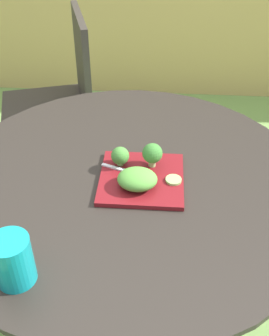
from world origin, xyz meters
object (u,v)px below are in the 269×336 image
Objects in this scene: drinking_glass at (13,262)px; fork at (131,172)px; patio_chair at (63,91)px; salad_plate at (142,179)px.

fork is (0.22, 0.38, -0.04)m from drinking_glass.
salad_plate is at bearing -63.97° from patio_chair.
patio_chair is at bearing 114.72° from fork.
fork is at bearing 153.32° from salad_plate.
salad_plate is (0.45, -0.91, 0.21)m from patio_chair.
salad_plate is 1.59× the size of fork.
drinking_glass is (0.19, -1.28, 0.26)m from patio_chair.
salad_plate is 0.45m from drinking_glass.
salad_plate is at bearing 54.58° from drinking_glass.
drinking_glass is at bearing -125.42° from salad_plate.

